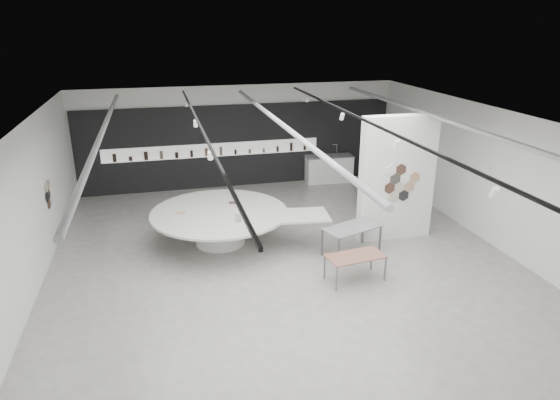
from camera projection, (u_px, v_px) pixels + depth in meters
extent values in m
cube|color=#9C9993|center=(286.00, 265.00, 13.01)|extent=(12.00, 14.00, 0.01)
cube|color=silver|center=(287.00, 120.00, 11.71)|extent=(12.00, 14.00, 0.01)
cube|color=white|center=(239.00, 136.00, 18.75)|extent=(12.00, 0.01, 3.80)
cube|color=white|center=(435.00, 386.00, 5.97)|extent=(12.00, 0.01, 3.80)
cube|color=white|center=(497.00, 179.00, 13.73)|extent=(0.01, 14.00, 3.80)
cube|color=white|center=(23.00, 219.00, 10.99)|extent=(0.01, 14.00, 3.80)
cylinder|color=#939396|center=(102.00, 133.00, 11.27)|extent=(0.12, 12.00, 0.12)
cylinder|color=#939396|center=(282.00, 124.00, 12.23)|extent=(0.12, 12.00, 0.12)
cylinder|color=#939396|center=(435.00, 116.00, 13.19)|extent=(0.12, 12.00, 0.12)
cube|color=black|center=(201.00, 129.00, 11.29)|extent=(0.05, 13.00, 0.06)
cylinder|color=white|center=(238.00, 215.00, 6.79)|extent=(0.11, 0.18, 0.21)
cylinder|color=white|center=(210.00, 155.00, 9.80)|extent=(0.11, 0.18, 0.21)
cylinder|color=white|center=(196.00, 123.00, 12.81)|extent=(0.11, 0.18, 0.21)
cylinder|color=white|center=(187.00, 104.00, 15.82)|extent=(0.11, 0.18, 0.21)
cube|color=black|center=(366.00, 121.00, 12.20)|extent=(0.05, 13.00, 0.06)
cylinder|color=white|center=(494.00, 192.00, 7.70)|extent=(0.11, 0.18, 0.21)
cylinder|color=white|center=(397.00, 144.00, 10.71)|extent=(0.11, 0.18, 0.21)
cylinder|color=white|center=(342.00, 116.00, 13.72)|extent=(0.11, 0.18, 0.21)
cylinder|color=white|center=(307.00, 99.00, 16.73)|extent=(0.11, 0.18, 0.21)
cylinder|color=#492F24|center=(49.00, 204.00, 13.47)|extent=(0.03, 0.28, 0.28)
cylinder|color=white|center=(51.00, 200.00, 13.70)|extent=(0.03, 0.28, 0.28)
cylinder|color=black|center=(49.00, 194.00, 13.51)|extent=(0.03, 0.28, 0.28)
cylinder|color=black|center=(47.00, 197.00, 13.27)|extent=(0.03, 0.28, 0.28)
cylinder|color=#BCB7A2|center=(47.00, 188.00, 13.31)|extent=(0.03, 0.28, 0.28)
cylinder|color=tan|center=(48.00, 185.00, 13.55)|extent=(0.03, 0.28, 0.28)
cube|color=black|center=(240.00, 146.00, 18.81)|extent=(11.80, 0.10, 3.10)
cube|color=white|center=(214.00, 150.00, 18.54)|extent=(8.00, 0.06, 0.46)
cube|color=white|center=(214.00, 156.00, 18.56)|extent=(8.00, 0.18, 0.02)
cylinder|color=black|center=(115.00, 158.00, 17.70)|extent=(0.13, 0.13, 0.29)
cylinder|color=black|center=(131.00, 159.00, 17.85)|extent=(0.13, 0.13, 0.15)
cylinder|color=black|center=(146.00, 156.00, 17.95)|extent=(0.14, 0.14, 0.30)
cylinder|color=brown|center=(161.00, 155.00, 18.07)|extent=(0.12, 0.12, 0.29)
cylinder|color=black|center=(177.00, 155.00, 18.21)|extent=(0.12, 0.12, 0.21)
cylinder|color=black|center=(192.00, 154.00, 18.33)|extent=(0.10, 0.10, 0.25)
cylinder|color=brown|center=(206.00, 152.00, 18.44)|extent=(0.12, 0.12, 0.30)
cylinder|color=brown|center=(221.00, 151.00, 18.57)|extent=(0.10, 0.10, 0.31)
cylinder|color=black|center=(236.00, 152.00, 18.71)|extent=(0.09, 0.09, 0.17)
cylinder|color=brown|center=(250.00, 151.00, 18.84)|extent=(0.10, 0.10, 0.16)
cylinder|color=brown|center=(264.00, 150.00, 18.96)|extent=(0.09, 0.09, 0.15)
cylinder|color=black|center=(278.00, 149.00, 19.08)|extent=(0.09, 0.09, 0.21)
cylinder|color=black|center=(291.00, 147.00, 19.18)|extent=(0.11, 0.11, 0.31)
cylinder|color=black|center=(305.00, 146.00, 19.31)|extent=(0.11, 0.11, 0.29)
cube|color=white|center=(397.00, 178.00, 14.10)|extent=(2.20, 0.35, 3.60)
cylinder|color=#BCB7A2|center=(399.00, 187.00, 14.00)|extent=(0.34, 0.03, 0.34)
cylinder|color=tan|center=(409.00, 186.00, 14.07)|extent=(0.34, 0.03, 0.34)
cylinder|color=#492F24|center=(390.00, 188.00, 13.93)|extent=(0.34, 0.03, 0.34)
cylinder|color=white|center=(405.00, 178.00, 13.94)|extent=(0.34, 0.03, 0.34)
cylinder|color=black|center=(395.00, 179.00, 13.88)|extent=(0.34, 0.03, 0.34)
cylinder|color=black|center=(403.00, 195.00, 14.12)|extent=(0.34, 0.03, 0.34)
cylinder|color=#BCB7A2|center=(394.00, 196.00, 14.05)|extent=(0.34, 0.03, 0.34)
cylinder|color=tan|center=(415.00, 177.00, 14.01)|extent=(0.34, 0.03, 0.34)
cylinder|color=#492F24|center=(401.00, 170.00, 13.82)|extent=(0.34, 0.03, 0.34)
cylinder|color=white|center=(391.00, 170.00, 13.75)|extent=(0.34, 0.03, 0.34)
cylinder|color=white|center=(220.00, 228.00, 14.15)|extent=(1.54, 1.54, 0.91)
cylinder|color=beige|center=(219.00, 212.00, 13.98)|extent=(4.27, 4.27, 0.06)
cube|color=beige|center=(297.00, 216.00, 13.74)|extent=(1.82, 1.26, 0.06)
cube|color=tan|center=(180.00, 213.00, 13.84)|extent=(0.29, 0.22, 0.01)
cube|color=#492F24|center=(233.00, 203.00, 14.62)|extent=(0.29, 0.22, 0.01)
cube|color=brown|center=(356.00, 256.00, 12.06)|extent=(1.49, 0.89, 0.03)
cube|color=slate|center=(337.00, 279.00, 11.66)|extent=(0.04, 0.04, 0.63)
cube|color=slate|center=(325.00, 267.00, 12.22)|extent=(0.04, 0.04, 0.63)
cube|color=slate|center=(385.00, 269.00, 12.13)|extent=(0.04, 0.04, 0.63)
cube|color=slate|center=(372.00, 258.00, 12.68)|extent=(0.04, 0.04, 0.63)
cube|color=gray|center=(352.00, 227.00, 13.38)|extent=(1.72, 1.25, 0.03)
cube|color=slate|center=(339.00, 252.00, 12.87)|extent=(0.06, 0.06, 0.77)
cube|color=slate|center=(322.00, 243.00, 13.41)|extent=(0.06, 0.06, 0.77)
cube|color=slate|center=(380.00, 239.00, 13.62)|extent=(0.06, 0.06, 0.77)
cube|color=slate|center=(363.00, 231.00, 14.16)|extent=(0.06, 0.06, 0.77)
cube|color=white|center=(329.00, 169.00, 19.56)|extent=(1.84, 0.77, 1.01)
cube|color=gray|center=(329.00, 156.00, 19.38)|extent=(1.89, 0.82, 0.03)
cylinder|color=silver|center=(337.00, 149.00, 19.52)|extent=(0.03, 0.03, 0.41)
cylinder|color=silver|center=(335.00, 145.00, 19.44)|extent=(0.18, 0.04, 0.03)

